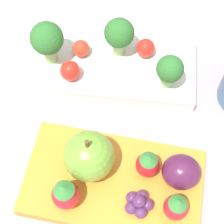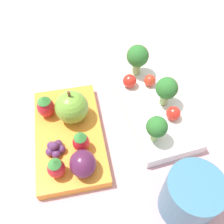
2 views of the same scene
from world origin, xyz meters
name	(u,v)px [view 1 (image 1 of 2)]	position (x,y,z in m)	size (l,w,h in m)	color
ground_plane	(110,123)	(0.00, 0.00, 0.00)	(4.00, 4.00, 0.00)	#C6939E
bento_box_savoury	(111,68)	(-0.01, 0.08, 0.01)	(0.22, 0.11, 0.02)	white
bento_box_fruit	(113,183)	(0.01, -0.08, 0.01)	(0.20, 0.12, 0.02)	orange
broccoli_floret_0	(170,70)	(0.07, 0.05, 0.05)	(0.03, 0.03, 0.05)	#93B770
broccoli_floret_1	(47,40)	(-0.09, 0.07, 0.06)	(0.04, 0.04, 0.06)	#93B770
broccoli_floret_2	(117,34)	(0.00, 0.09, 0.06)	(0.04, 0.04, 0.06)	#93B770
cherry_tomato_0	(146,48)	(0.03, 0.10, 0.03)	(0.02, 0.02, 0.02)	red
cherry_tomato_1	(81,48)	(-0.05, 0.09, 0.03)	(0.02, 0.02, 0.02)	red
cherry_tomato_2	(70,71)	(-0.06, 0.05, 0.03)	(0.03, 0.03, 0.03)	red
apple	(89,156)	(-0.01, -0.07, 0.05)	(0.06, 0.06, 0.07)	#70A838
strawberry_0	(176,207)	(0.08, -0.11, 0.04)	(0.03, 0.03, 0.04)	red
strawberry_1	(148,164)	(0.05, -0.06, 0.04)	(0.03, 0.03, 0.04)	red
strawberry_2	(66,194)	(-0.03, -0.11, 0.04)	(0.03, 0.03, 0.05)	red
plum	(181,172)	(0.09, -0.07, 0.04)	(0.04, 0.04, 0.04)	#511E42
grape_cluster	(139,203)	(0.04, -0.10, 0.03)	(0.03, 0.03, 0.02)	#562D5B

